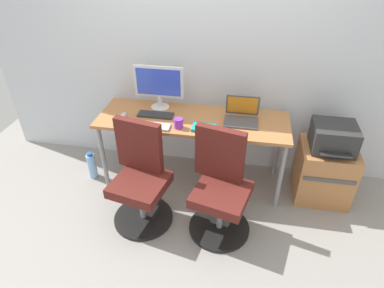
{
  "coord_description": "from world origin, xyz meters",
  "views": [
    {
      "loc": [
        0.47,
        -2.69,
        2.29
      ],
      "look_at": [
        0.0,
        -0.05,
        0.48
      ],
      "focal_mm": 30.88,
      "sensor_mm": 36.0,
      "label": 1
    }
  ],
  "objects_px": {
    "office_chair_right": "(220,189)",
    "coffee_mug": "(178,123)",
    "water_bottle_on_floor": "(92,165)",
    "open_laptop": "(242,115)",
    "side_cabinet": "(324,172)",
    "office_chair_left": "(140,179)",
    "printer": "(334,137)",
    "desktop_monitor": "(159,84)"
  },
  "relations": [
    {
      "from": "side_cabinet",
      "to": "office_chair_left",
      "type": "bearing_deg",
      "value": -160.94
    },
    {
      "from": "office_chair_left",
      "to": "open_laptop",
      "type": "bearing_deg",
      "value": 37.29
    },
    {
      "from": "office_chair_left",
      "to": "printer",
      "type": "height_order",
      "value": "office_chair_left"
    },
    {
      "from": "water_bottle_on_floor",
      "to": "coffee_mug",
      "type": "height_order",
      "value": "coffee_mug"
    },
    {
      "from": "side_cabinet",
      "to": "open_laptop",
      "type": "bearing_deg",
      "value": 176.46
    },
    {
      "from": "office_chair_right",
      "to": "printer",
      "type": "bearing_deg",
      "value": 30.94
    },
    {
      "from": "printer",
      "to": "coffee_mug",
      "type": "bearing_deg",
      "value": -172.62
    },
    {
      "from": "coffee_mug",
      "to": "open_laptop",
      "type": "bearing_deg",
      "value": 22.85
    },
    {
      "from": "water_bottle_on_floor",
      "to": "desktop_monitor",
      "type": "distance_m",
      "value": 1.14
    },
    {
      "from": "office_chair_right",
      "to": "side_cabinet",
      "type": "relative_size",
      "value": 1.66
    },
    {
      "from": "open_laptop",
      "to": "printer",
      "type": "bearing_deg",
      "value": -3.6
    },
    {
      "from": "desktop_monitor",
      "to": "coffee_mug",
      "type": "distance_m",
      "value": 0.48
    },
    {
      "from": "coffee_mug",
      "to": "water_bottle_on_floor",
      "type": "bearing_deg",
      "value": 177.17
    },
    {
      "from": "coffee_mug",
      "to": "printer",
      "type": "bearing_deg",
      "value": 7.38
    },
    {
      "from": "office_chair_left",
      "to": "water_bottle_on_floor",
      "type": "xyz_separation_m",
      "value": [
        -0.7,
        0.44,
        -0.28
      ]
    },
    {
      "from": "office_chair_left",
      "to": "water_bottle_on_floor",
      "type": "height_order",
      "value": "office_chair_left"
    },
    {
      "from": "side_cabinet",
      "to": "coffee_mug",
      "type": "height_order",
      "value": "coffee_mug"
    },
    {
      "from": "office_chair_left",
      "to": "desktop_monitor",
      "type": "xyz_separation_m",
      "value": [
        0.0,
        0.74,
        0.57
      ]
    },
    {
      "from": "office_chair_left",
      "to": "office_chair_right",
      "type": "bearing_deg",
      "value": -0.05
    },
    {
      "from": "office_chair_right",
      "to": "side_cabinet",
      "type": "height_order",
      "value": "office_chair_right"
    },
    {
      "from": "office_chair_right",
      "to": "coffee_mug",
      "type": "distance_m",
      "value": 0.69
    },
    {
      "from": "office_chair_left",
      "to": "printer",
      "type": "xyz_separation_m",
      "value": [
        1.65,
        0.57,
        0.26
      ]
    },
    {
      "from": "office_chair_left",
      "to": "side_cabinet",
      "type": "distance_m",
      "value": 1.75
    },
    {
      "from": "open_laptop",
      "to": "water_bottle_on_floor",
      "type": "bearing_deg",
      "value": -173.06
    },
    {
      "from": "office_chair_left",
      "to": "printer",
      "type": "bearing_deg",
      "value": 19.03
    },
    {
      "from": "open_laptop",
      "to": "coffee_mug",
      "type": "distance_m",
      "value": 0.6
    },
    {
      "from": "desktop_monitor",
      "to": "open_laptop",
      "type": "bearing_deg",
      "value": -8.34
    },
    {
      "from": "side_cabinet",
      "to": "office_chair_right",
      "type": "bearing_deg",
      "value": -149.02
    },
    {
      "from": "office_chair_right",
      "to": "water_bottle_on_floor",
      "type": "xyz_separation_m",
      "value": [
        -1.4,
        0.44,
        -0.28
      ]
    },
    {
      "from": "office_chair_left",
      "to": "open_laptop",
      "type": "distance_m",
      "value": 1.09
    },
    {
      "from": "water_bottle_on_floor",
      "to": "open_laptop",
      "type": "relative_size",
      "value": 1.0
    },
    {
      "from": "printer",
      "to": "desktop_monitor",
      "type": "height_order",
      "value": "desktop_monitor"
    },
    {
      "from": "water_bottle_on_floor",
      "to": "open_laptop",
      "type": "distance_m",
      "value": 1.66
    },
    {
      "from": "side_cabinet",
      "to": "coffee_mug",
      "type": "relative_size",
      "value": 6.15
    },
    {
      "from": "printer",
      "to": "water_bottle_on_floor",
      "type": "height_order",
      "value": "printer"
    },
    {
      "from": "office_chair_right",
      "to": "coffee_mug",
      "type": "relative_size",
      "value": 10.22
    },
    {
      "from": "printer",
      "to": "open_laptop",
      "type": "distance_m",
      "value": 0.84
    },
    {
      "from": "water_bottle_on_floor",
      "to": "office_chair_left",
      "type": "bearing_deg",
      "value": -32.11
    },
    {
      "from": "coffee_mug",
      "to": "office_chair_right",
      "type": "bearing_deg",
      "value": -41.98
    },
    {
      "from": "water_bottle_on_floor",
      "to": "coffee_mug",
      "type": "bearing_deg",
      "value": -2.83
    },
    {
      "from": "water_bottle_on_floor",
      "to": "desktop_monitor",
      "type": "bearing_deg",
      "value": 23.44
    },
    {
      "from": "office_chair_right",
      "to": "printer",
      "type": "xyz_separation_m",
      "value": [
        0.95,
        0.57,
        0.26
      ]
    }
  ]
}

